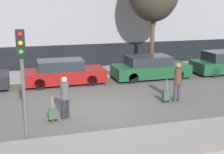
{
  "coord_description": "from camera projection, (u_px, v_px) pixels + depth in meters",
  "views": [
    {
      "loc": [
        -3.05,
        -12.38,
        4.53
      ],
      "look_at": [
        1.09,
        1.8,
        0.95
      ],
      "focal_mm": 50.0,
      "sensor_mm": 36.0,
      "label": 1
    }
  ],
  "objects": [
    {
      "name": "parked_car_2",
      "position": [
        150.0,
        68.0,
        18.77
      ],
      "size": [
        4.6,
        1.87,
        1.38
      ],
      "color": "#194728",
      "rests_on": "ground_plane"
    },
    {
      "name": "trolley_right",
      "position": [
        166.0,
        95.0,
        14.31
      ],
      "size": [
        0.34,
        0.29,
        1.12
      ],
      "color": "#335138",
      "rests_on": "ground_plane"
    },
    {
      "name": "parked_car_1",
      "position": [
        63.0,
        73.0,
        17.45
      ],
      "size": [
        4.55,
        1.79,
        1.39
      ],
      "color": "maroon",
      "rests_on": "ground_plane"
    },
    {
      "name": "sidewalk_near",
      "position": [
        128.0,
        146.0,
        9.94
      ],
      "size": [
        28.0,
        2.5,
        0.12
      ],
      "color": "gray",
      "rests_on": "ground_plane"
    },
    {
      "name": "pedestrian_right",
      "position": [
        178.0,
        80.0,
        14.3
      ],
      "size": [
        0.35,
        0.34,
        1.83
      ],
      "rotation": [
        0.0,
        0.0,
        -0.01
      ],
      "color": "#383347",
      "rests_on": "ground_plane"
    },
    {
      "name": "traffic_light",
      "position": [
        22.0,
        63.0,
        9.79
      ],
      "size": [
        0.28,
        0.47,
        3.7
      ],
      "color": "#515154",
      "rests_on": "ground_plane"
    },
    {
      "name": "ground_plane",
      "position": [
        100.0,
        109.0,
        13.45
      ],
      "size": [
        80.0,
        80.0,
        0.0
      ],
      "primitive_type": "plane",
      "color": "#565451"
    },
    {
      "name": "trolley_left",
      "position": [
        53.0,
        114.0,
        12.05
      ],
      "size": [
        0.34,
        0.29,
        1.04
      ],
      "color": "#335138",
      "rests_on": "ground_plane"
    },
    {
      "name": "pedestrian_left",
      "position": [
        65.0,
        95.0,
        12.21
      ],
      "size": [
        0.34,
        0.34,
        1.7
      ],
      "rotation": [
        0.0,
        0.0,
        0.36
      ],
      "color": "#23232D",
      "rests_on": "ground_plane"
    },
    {
      "name": "sidewalk_far",
      "position": [
        73.0,
        73.0,
        19.97
      ],
      "size": [
        28.0,
        3.0,
        0.12
      ],
      "color": "gray",
      "rests_on": "ground_plane"
    }
  ]
}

